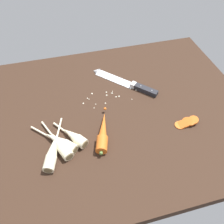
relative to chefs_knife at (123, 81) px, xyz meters
The scene contains 9 objects.
ground_plane 19.28cm from the chefs_knife, 121.50° to the right, with size 120.00×90.00×4.00cm, color #332116.
chefs_knife is the anchor object (origin of this frame).
whole_carrot 32.47cm from the chefs_knife, 119.88° to the right, with size 9.26×21.63×4.20cm.
parsnip_front 43.68cm from the chefs_knife, 138.32° to the right, with size 10.72×20.26×4.00cm.
parsnip_mid_left 42.78cm from the chefs_knife, 139.16° to the right, with size 16.81×17.20×4.00cm.
parsnip_mid_right 38.24cm from the chefs_knife, 134.88° to the right, with size 12.10×15.21×4.00cm.
parsnip_back 47.19cm from the chefs_knife, 138.39° to the right, with size 9.15×23.22×4.00cm.
carrot_slice_stack 35.50cm from the chefs_knife, 60.50° to the right, with size 9.70×4.42×2.98cm.
mince_crumbs 11.77cm from the chefs_knife, 140.64° to the right, with size 25.83×9.48×0.78cm.
Camera 1 is at (-16.00, -62.79, 72.48)cm, focal length 36.84 mm.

